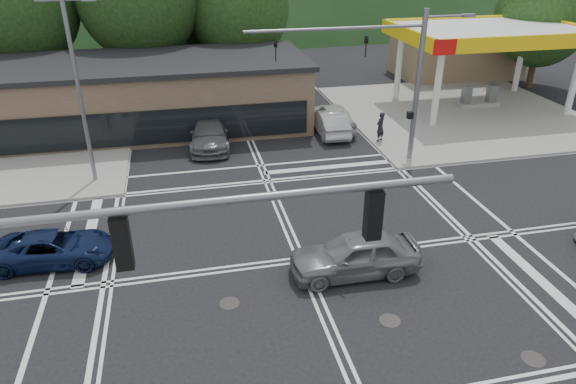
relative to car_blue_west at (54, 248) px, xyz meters
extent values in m
plane|color=black|center=(9.19, -1.93, -0.61)|extent=(120.00, 120.00, 0.00)
cube|color=gray|center=(24.19, 13.07, -0.54)|extent=(16.00, 16.00, 0.15)
cylinder|color=silver|center=(21.19, 11.07, 1.89)|extent=(0.44, 0.44, 5.00)
cylinder|color=silver|center=(21.19, 17.07, 1.89)|extent=(0.44, 0.44, 5.00)
cylinder|color=silver|center=(31.19, 11.07, 1.89)|extent=(0.44, 0.44, 5.00)
cylinder|color=silver|center=(31.19, 17.07, 1.89)|extent=(0.44, 0.44, 5.00)
cube|color=silver|center=(26.19, 14.07, 4.69)|extent=(12.00, 8.00, 0.60)
cube|color=yellow|center=(26.19, 10.07, 4.69)|extent=(12.20, 0.25, 0.90)
cube|color=yellow|center=(26.19, 18.07, 4.69)|extent=(12.20, 0.25, 0.90)
cube|color=yellow|center=(20.19, 14.07, 4.69)|extent=(0.25, 8.20, 0.90)
cube|color=yellow|center=(32.19, 14.07, 4.69)|extent=(0.25, 8.20, 0.90)
cube|color=red|center=(20.69, 9.92, 4.69)|extent=(1.40, 0.12, 0.90)
cube|color=gray|center=(26.19, 14.07, -0.36)|extent=(3.00, 1.00, 0.30)
cube|color=slate|center=(25.19, 14.07, 0.34)|extent=(0.60, 0.50, 1.30)
cube|color=slate|center=(27.19, 14.07, 0.34)|extent=(0.60, 0.50, 1.30)
cube|color=#846B4F|center=(29.19, 23.07, 1.29)|extent=(10.00, 6.00, 3.80)
cube|color=brown|center=(1.19, 15.07, 1.39)|extent=(24.00, 8.00, 4.00)
cylinder|color=#382619|center=(-4.81, 22.07, 1.81)|extent=(0.50, 0.50, 4.84)
ellipsoid|color=black|center=(-4.81, 22.07, 6.54)|extent=(8.00, 8.00, 9.20)
cylinder|color=#382619|center=(3.19, 22.07, 2.03)|extent=(0.50, 0.50, 5.28)
cylinder|color=#382619|center=(10.19, 22.07, 1.59)|extent=(0.50, 0.50, 4.40)
ellipsoid|color=black|center=(10.19, 22.07, 5.89)|extent=(7.60, 7.60, 8.74)
cylinder|color=#382619|center=(7.19, 26.07, 1.81)|extent=(0.50, 0.50, 4.84)
cylinder|color=#382619|center=(33.19, 18.07, 1.37)|extent=(0.50, 0.50, 3.96)
ellipsoid|color=black|center=(33.19, 18.07, 5.24)|extent=(7.20, 7.20, 8.28)
cylinder|color=slate|center=(0.69, 7.07, 3.89)|extent=(0.20, 0.20, 9.00)
cylinder|color=slate|center=(0.69, 7.07, 8.09)|extent=(2.20, 0.12, 0.12)
cylinder|color=slate|center=(17.39, 6.27, 3.39)|extent=(0.28, 0.28, 8.00)
cylinder|color=slate|center=(12.89, 6.27, 6.59)|extent=(9.00, 0.16, 0.16)
imported|color=black|center=(14.39, 6.27, 5.69)|extent=(0.16, 0.20, 1.00)
imported|color=black|center=(9.89, 6.27, 5.69)|extent=(0.16, 0.20, 1.00)
cylinder|color=slate|center=(18.59, 6.27, 6.99)|extent=(2.40, 0.12, 0.12)
cube|color=slate|center=(19.69, 6.27, 6.99)|extent=(0.70, 0.30, 0.15)
cube|color=black|center=(17.14, 6.27, 1.99)|extent=(0.25, 0.30, 0.35)
cylinder|color=slate|center=(5.49, -10.13, 6.59)|extent=(9.00, 0.16, 0.16)
cube|color=black|center=(3.99, -10.13, 5.99)|extent=(0.30, 0.25, 1.00)
cube|color=black|center=(8.49, -10.13, 5.99)|extent=(0.30, 0.25, 1.00)
imported|color=#0D193B|center=(0.00, 0.00, 0.00)|extent=(4.55, 2.35, 1.23)
imported|color=slate|center=(10.89, -3.15, 0.20)|extent=(4.79, 2.01, 1.62)
imported|color=#A0A2A7|center=(14.25, 11.27, 0.15)|extent=(1.79, 4.66, 1.52)
imported|color=#BBBBB6|center=(14.69, 12.07, 0.22)|extent=(1.97, 4.90, 1.67)
imported|color=#545558|center=(6.77, 10.86, 0.18)|extent=(2.64, 5.60, 1.58)
imported|color=black|center=(16.69, 9.01, 0.42)|extent=(0.77, 0.72, 1.77)
camera|label=1|loc=(5.14, -17.90, 10.67)|focal=32.00mm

